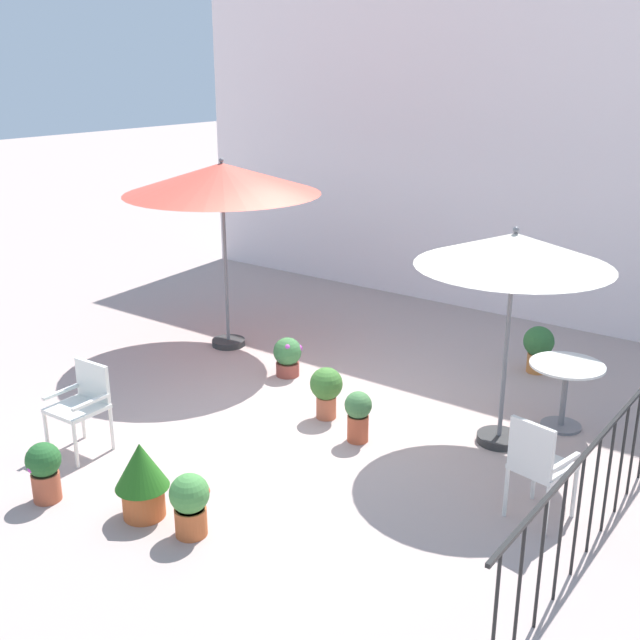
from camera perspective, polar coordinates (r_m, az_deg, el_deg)
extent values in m
plane|color=#B29B93|center=(8.52, -1.17, -6.65)|extent=(60.00, 60.00, 0.00)
cube|color=white|center=(11.68, 13.03, 13.33)|extent=(10.89, 0.30, 5.30)
cube|color=black|center=(6.76, 21.81, -5.76)|extent=(0.03, 5.27, 0.03)
cylinder|color=black|center=(4.98, 12.72, -20.95)|extent=(0.02, 0.02, 1.00)
cylinder|color=black|center=(5.24, 14.42, -18.83)|extent=(0.02, 0.02, 1.00)
cylinder|color=black|center=(5.51, 15.91, -16.89)|extent=(0.02, 0.02, 1.00)
cylinder|color=black|center=(5.79, 17.24, -15.14)|extent=(0.02, 0.02, 1.00)
cylinder|color=black|center=(6.08, 18.42, -13.54)|extent=(0.02, 0.02, 1.00)
cylinder|color=black|center=(6.37, 19.49, -12.07)|extent=(0.02, 0.02, 1.00)
cylinder|color=black|center=(6.67, 20.45, -10.74)|extent=(0.02, 0.02, 1.00)
cylinder|color=black|center=(6.97, 21.32, -9.52)|extent=(0.02, 0.02, 1.00)
cylinder|color=black|center=(7.28, 22.11, -8.40)|extent=(0.02, 0.02, 1.00)
cylinder|color=#2D2D2D|center=(10.45, -6.75, -1.65)|extent=(0.44, 0.44, 0.08)
cylinder|color=slate|center=(10.10, -7.00, 4.59)|extent=(0.04, 0.04, 2.42)
cone|color=#DD503F|center=(9.91, -7.23, 10.31)|extent=(2.49, 2.49, 0.39)
sphere|color=slate|center=(9.88, -7.28, 11.58)|extent=(0.06, 0.06, 0.06)
cylinder|color=#2D2D2D|center=(8.04, 13.03, -8.49)|extent=(0.44, 0.44, 0.08)
cylinder|color=slate|center=(7.63, 13.58, -1.60)|extent=(0.04, 0.04, 2.13)
cone|color=beige|center=(7.38, 14.12, 5.05)|extent=(1.85, 1.85, 0.31)
sphere|color=slate|center=(7.34, 14.23, 6.46)|extent=(0.06, 0.06, 0.06)
cylinder|color=silver|center=(8.26, 17.74, -3.19)|extent=(0.75, 0.75, 0.02)
cylinder|color=slate|center=(8.39, 17.51, -5.43)|extent=(0.06, 0.06, 0.68)
cylinder|color=slate|center=(8.52, 17.30, -7.44)|extent=(0.41, 0.41, 0.03)
cube|color=white|center=(7.82, -17.46, -6.23)|extent=(0.48, 0.49, 0.04)
cube|color=white|center=(7.86, -16.39, -4.30)|extent=(0.44, 0.06, 0.39)
cube|color=white|center=(7.93, -18.51, -5.03)|extent=(0.06, 0.42, 0.03)
cube|color=white|center=(7.62, -16.54, -5.83)|extent=(0.06, 0.42, 0.03)
cylinder|color=white|center=(7.97, -19.48, -7.90)|extent=(0.04, 0.04, 0.45)
cylinder|color=white|center=(7.65, -17.54, -8.83)|extent=(0.04, 0.04, 0.45)
cylinder|color=white|center=(8.20, -17.06, -6.88)|extent=(0.04, 0.04, 0.45)
cylinder|color=white|center=(7.89, -15.07, -7.73)|extent=(0.04, 0.04, 0.45)
cube|color=silver|center=(6.72, 16.08, -10.31)|extent=(0.50, 0.52, 0.04)
cube|color=silver|center=(6.45, 15.28, -9.09)|extent=(0.40, 0.12, 0.44)
cube|color=silver|center=(6.58, 17.59, -9.93)|extent=(0.12, 0.40, 0.03)
cube|color=silver|center=(6.75, 14.80, -8.89)|extent=(0.12, 0.40, 0.03)
cylinder|color=silver|center=(6.91, 18.21, -12.00)|extent=(0.04, 0.04, 0.45)
cylinder|color=silver|center=(7.08, 15.49, -10.96)|extent=(0.04, 0.04, 0.45)
cylinder|color=silver|center=(6.60, 16.34, -13.35)|extent=(0.04, 0.04, 0.45)
cylinder|color=silver|center=(6.77, 13.54, -12.21)|extent=(0.04, 0.04, 0.45)
cylinder|color=#C26445|center=(8.31, 0.47, -6.41)|extent=(0.21, 0.21, 0.24)
cylinder|color=#382819|center=(8.26, 0.47, -5.71)|extent=(0.19, 0.19, 0.02)
sphere|color=#3E732F|center=(8.20, 0.47, -4.70)|extent=(0.35, 0.35, 0.35)
sphere|color=#B847B6|center=(8.12, -0.14, -4.94)|extent=(0.09, 0.09, 0.09)
sphere|color=#B847B6|center=(8.23, -0.31, -4.76)|extent=(0.09, 0.09, 0.09)
cylinder|color=#BE5334|center=(7.83, 2.80, -7.95)|extent=(0.21, 0.21, 0.27)
cylinder|color=#382819|center=(7.77, 2.82, -7.11)|extent=(0.19, 0.19, 0.02)
sphere|color=#43743F|center=(7.72, 2.83, -6.26)|extent=(0.28, 0.28, 0.28)
sphere|color=#D7395E|center=(7.78, 2.45, -5.72)|extent=(0.06, 0.06, 0.06)
sphere|color=#D7395E|center=(7.77, 3.48, -5.96)|extent=(0.08, 0.08, 0.08)
sphere|color=#D7395E|center=(7.80, 2.78, -5.72)|extent=(0.05, 0.05, 0.05)
cylinder|color=#B15438|center=(7.26, -19.48, -11.46)|extent=(0.24, 0.24, 0.26)
cylinder|color=#382819|center=(7.20, -19.59, -10.63)|extent=(0.21, 0.21, 0.02)
sphere|color=#265E29|center=(7.13, -19.71, -9.66)|extent=(0.30, 0.30, 0.30)
sphere|color=#BF3FAD|center=(7.04, -19.28, -9.94)|extent=(0.06, 0.06, 0.06)
sphere|color=#BF3FAD|center=(7.06, -19.95, -10.27)|extent=(0.08, 0.08, 0.08)
sphere|color=#BF3FAD|center=(7.02, -19.43, -9.82)|extent=(0.06, 0.06, 0.06)
sphere|color=#BF3FAD|center=(7.10, -20.40, -10.18)|extent=(0.09, 0.09, 0.09)
cylinder|color=#C07439|center=(9.84, 15.66, -3.04)|extent=(0.24, 0.24, 0.24)
cylinder|color=#382819|center=(9.81, 15.72, -2.44)|extent=(0.21, 0.21, 0.02)
sphere|color=#2F6631|center=(9.75, 15.81, -1.52)|extent=(0.37, 0.37, 0.37)
cylinder|color=#974437|center=(9.40, -2.40, -3.62)|extent=(0.28, 0.28, 0.16)
cylinder|color=#382819|center=(9.37, -2.40, -3.21)|extent=(0.25, 0.25, 0.02)
sphere|color=#3E783F|center=(9.32, -2.42, -2.33)|extent=(0.34, 0.34, 0.34)
sphere|color=#B344A7|center=(9.31, -1.60, -2.10)|extent=(0.10, 0.10, 0.10)
sphere|color=#B344A7|center=(9.26, -2.89, -2.78)|extent=(0.10, 0.10, 0.10)
sphere|color=#B344A7|center=(9.20, -2.41, -2.05)|extent=(0.10, 0.10, 0.10)
cylinder|color=#BE5B2E|center=(6.80, -12.84, -12.87)|extent=(0.35, 0.35, 0.28)
cylinder|color=#382819|center=(6.74, -12.92, -11.94)|extent=(0.31, 0.31, 0.02)
cone|color=#26651B|center=(6.64, -13.05, -10.38)|extent=(0.45, 0.45, 0.40)
cylinder|color=#BF5C30|center=(6.51, -9.47, -14.41)|extent=(0.26, 0.26, 0.24)
cylinder|color=#382819|center=(6.45, -9.53, -13.60)|extent=(0.23, 0.23, 0.02)
sphere|color=#488B41|center=(6.37, -9.60, -12.48)|extent=(0.32, 0.32, 0.32)
sphere|color=#E9563C|center=(6.30, -9.92, -13.10)|extent=(0.09, 0.09, 0.09)
sphere|color=#E9563C|center=(6.36, -8.44, -12.33)|extent=(0.08, 0.08, 0.08)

